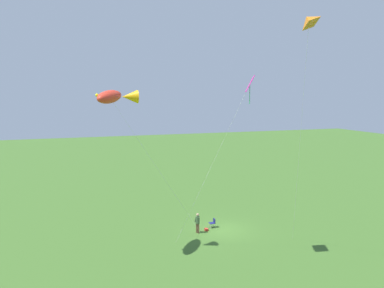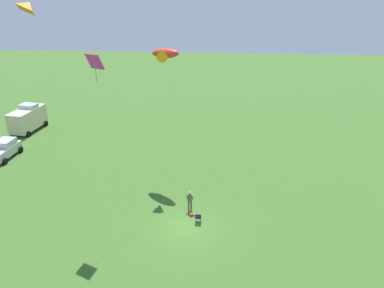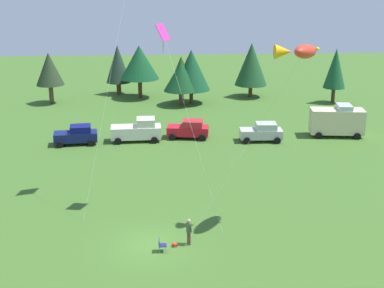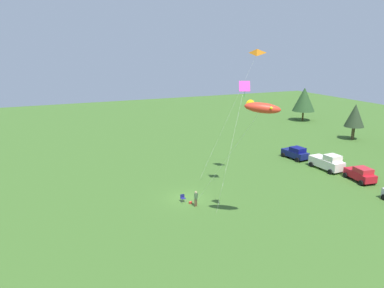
% 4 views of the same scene
% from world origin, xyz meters
% --- Properties ---
extents(ground_plane, '(160.00, 160.00, 0.00)m').
position_xyz_m(ground_plane, '(0.00, 0.00, 0.00)').
color(ground_plane, '#3B6325').
extents(person_kite_flyer, '(0.44, 0.60, 1.74)m').
position_xyz_m(person_kite_flyer, '(2.44, -0.01, 1.02)').
color(person_kite_flyer, brown).
rests_on(person_kite_flyer, ground).
extents(folding_chair, '(0.49, 0.49, 0.82)m').
position_xyz_m(folding_chair, '(0.70, -0.81, 0.49)').
color(folding_chair, navy).
rests_on(folding_chair, ground).
extents(backpack_on_grass, '(0.33, 0.38, 0.22)m').
position_xyz_m(backpack_on_grass, '(1.54, -0.24, 0.11)').
color(backpack_on_grass, red).
rests_on(backpack_on_grass, ground).
extents(car_navy_hatch, '(4.37, 2.59, 1.89)m').
position_xyz_m(car_navy_hatch, '(-7.46, 21.10, 0.95)').
color(car_navy_hatch, '#121955').
rests_on(car_navy_hatch, ground).
extents(truck_white_pickup, '(5.06, 2.54, 2.34)m').
position_xyz_m(truck_white_pickup, '(-1.47, 21.81, 1.10)').
color(truck_white_pickup, white).
rests_on(truck_white_pickup, ground).
extents(car_red_sedan, '(4.42, 2.71, 1.89)m').
position_xyz_m(car_red_sedan, '(3.73, 22.42, 0.95)').
color(car_red_sedan, red).
rests_on(car_red_sedan, ground).
extents(car_silver_compact, '(4.27, 2.35, 1.89)m').
position_xyz_m(car_silver_compact, '(11.03, 20.93, 0.95)').
color(car_silver_compact, '#BCB7BB').
rests_on(car_silver_compact, ground).
extents(van_camper_beige, '(5.62, 3.13, 3.34)m').
position_xyz_m(van_camper_beige, '(19.10, 22.23, 1.64)').
color(van_camper_beige, beige).
rests_on(van_camper_beige, ground).
extents(treeline_distant, '(58.62, 10.88, 7.63)m').
position_xyz_m(treeline_distant, '(-2.77, 39.84, 4.47)').
color(treeline_distant, '#4A3819').
rests_on(treeline_distant, ground).
extents(kite_large_fish, '(9.03, 4.66, 12.22)m').
position_xyz_m(kite_large_fish, '(9.55, 2.86, 11.62)').
color(kite_large_fish, red).
rests_on(kite_large_fish, ground).
extents(kite_diamond_rainbow, '(4.21, 5.80, 13.03)m').
position_xyz_m(kite_diamond_rainbow, '(1.16, 6.30, 12.19)').
color(kite_diamond_rainbow, '#D62F9F').
rests_on(kite_diamond_rainbow, ground).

